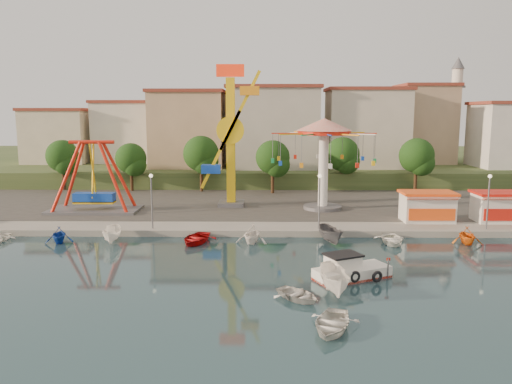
{
  "coord_description": "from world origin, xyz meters",
  "views": [
    {
      "loc": [
        2.55,
        -33.76,
        11.62
      ],
      "look_at": [
        1.96,
        14.0,
        4.0
      ],
      "focal_mm": 35.0,
      "sensor_mm": 36.0,
      "label": 1
    }
  ],
  "objects_px": {
    "kamikaze_tower": "(233,139)",
    "rowboat_a": "(298,295)",
    "skiff": "(335,281)",
    "pirate_ship_ride": "(93,178)",
    "cabin_motorboat": "(350,271)",
    "wave_swinger": "(324,143)"
  },
  "relations": [
    {
      "from": "kamikaze_tower",
      "to": "wave_swinger",
      "type": "distance_m",
      "value": 10.58
    },
    {
      "from": "cabin_motorboat",
      "to": "pirate_ship_ride",
      "type": "bearing_deg",
      "value": 114.43
    },
    {
      "from": "skiff",
      "to": "wave_swinger",
      "type": "bearing_deg",
      "value": 82.99
    },
    {
      "from": "skiff",
      "to": "pirate_ship_ride",
      "type": "bearing_deg",
      "value": 132.48
    },
    {
      "from": "rowboat_a",
      "to": "wave_swinger",
      "type": "bearing_deg",
      "value": 37.59
    },
    {
      "from": "pirate_ship_ride",
      "to": "kamikaze_tower",
      "type": "relative_size",
      "value": 0.61
    },
    {
      "from": "kamikaze_tower",
      "to": "rowboat_a",
      "type": "xyz_separation_m",
      "value": [
        5.73,
        -28.52,
        -8.22
      ]
    },
    {
      "from": "pirate_ship_ride",
      "to": "wave_swinger",
      "type": "height_order",
      "value": "wave_swinger"
    },
    {
      "from": "pirate_ship_ride",
      "to": "rowboat_a",
      "type": "relative_size",
      "value": 3.14
    },
    {
      "from": "pirate_ship_ride",
      "to": "kamikaze_tower",
      "type": "xyz_separation_m",
      "value": [
        15.46,
        3.31,
        4.16
      ]
    },
    {
      "from": "kamikaze_tower",
      "to": "wave_swinger",
      "type": "height_order",
      "value": "kamikaze_tower"
    },
    {
      "from": "cabin_motorboat",
      "to": "skiff",
      "type": "xyz_separation_m",
      "value": [
        -1.51,
        -3.01,
        0.36
      ]
    },
    {
      "from": "kamikaze_tower",
      "to": "rowboat_a",
      "type": "relative_size",
      "value": 5.18
    },
    {
      "from": "kamikaze_tower",
      "to": "cabin_motorboat",
      "type": "xyz_separation_m",
      "value": [
        9.69,
        -24.39,
        -8.04
      ]
    },
    {
      "from": "skiff",
      "to": "rowboat_a",
      "type": "bearing_deg",
      "value": -157.43
    },
    {
      "from": "pirate_ship_ride",
      "to": "skiff",
      "type": "xyz_separation_m",
      "value": [
        23.63,
        -24.09,
        -3.52
      ]
    },
    {
      "from": "kamikaze_tower",
      "to": "rowboat_a",
      "type": "bearing_deg",
      "value": -78.65
    },
    {
      "from": "kamikaze_tower",
      "to": "rowboat_a",
      "type": "height_order",
      "value": "kamikaze_tower"
    },
    {
      "from": "pirate_ship_ride",
      "to": "cabin_motorboat",
      "type": "bearing_deg",
      "value": -39.98
    },
    {
      "from": "wave_swinger",
      "to": "pirate_ship_ride",
      "type": "bearing_deg",
      "value": -176.38
    },
    {
      "from": "kamikaze_tower",
      "to": "cabin_motorboat",
      "type": "bearing_deg",
      "value": -68.34
    },
    {
      "from": "cabin_motorboat",
      "to": "kamikaze_tower",
      "type": "bearing_deg",
      "value": 86.08
    }
  ]
}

